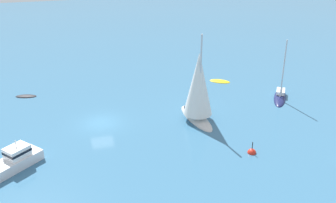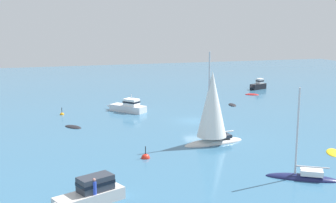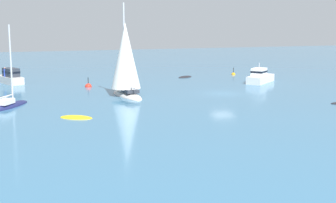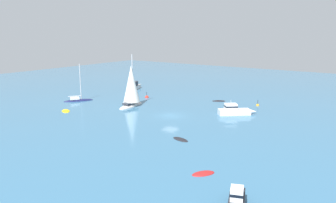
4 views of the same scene
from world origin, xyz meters
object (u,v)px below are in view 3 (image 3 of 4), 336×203
at_px(rib_1, 185,77).
at_px(sloop, 9,105).
at_px(powerboat, 9,77).
at_px(channel_buoy, 88,87).
at_px(cabin_cruiser, 261,77).
at_px(mooring_buoy, 233,75).
at_px(yacht, 126,63).
at_px(rib, 76,118).

relative_size(rib_1, sloop, 0.37).
xyz_separation_m(powerboat, channel_buoy, (9.20, -6.64, -0.81)).
relative_size(cabin_cruiser, rib_1, 2.05).
distance_m(powerboat, sloop, 17.95).
relative_size(powerboat, mooring_buoy, 4.74).
xyz_separation_m(cabin_cruiser, rib_1, (-7.46, 8.60, -0.74)).
bearing_deg(sloop, yacht, -44.02).
bearing_deg(yacht, mooring_buoy, -61.02).
height_order(rib, sloop, sloop).
bearing_deg(yacht, channel_buoy, 11.95).
distance_m(rib, mooring_buoy, 36.80).
height_order(yacht, sloop, yacht).
bearing_deg(mooring_buoy, rib, -137.18).
relative_size(yacht, channel_buoy, 6.53).
distance_m(rib, sloop, 9.04).
bearing_deg(channel_buoy, rib, -102.30).
bearing_deg(powerboat, yacht, -163.70).
distance_m(cabin_cruiser, sloop, 32.77).
xyz_separation_m(cabin_cruiser, yacht, (-19.48, -5.20, 2.89)).
distance_m(channel_buoy, mooring_buoy, 23.82).
distance_m(cabin_cruiser, yacht, 20.37).
bearing_deg(powerboat, rib, 168.81).
distance_m(yacht, mooring_buoy, 25.13).
bearing_deg(powerboat, mooring_buoy, -113.10).
height_order(yacht, rib_1, yacht).
xyz_separation_m(rib, rib_1, (18.90, 24.19, 0.00)).
xyz_separation_m(rib, yacht, (6.89, 10.38, 3.63)).
distance_m(powerboat, mooring_buoy, 32.14).
bearing_deg(rib_1, channel_buoy, -14.16).
bearing_deg(mooring_buoy, rib_1, -174.17).
relative_size(cabin_cruiser, yacht, 0.58).
bearing_deg(yacht, cabin_cruiser, -82.11).
height_order(rib, rib_1, rib_1).
xyz_separation_m(yacht, sloop, (-12.22, -3.08, -3.46)).
bearing_deg(cabin_cruiser, powerboat, 122.29).
bearing_deg(yacht, rib, 139.38).
height_order(rib, cabin_cruiser, cabin_cruiser).
bearing_deg(channel_buoy, yacht, -70.98).
bearing_deg(rib, powerboat, 134.30).
bearing_deg(sloop, mooring_buoy, -29.45).
height_order(powerboat, sloop, sloop).
bearing_deg(rib_1, yacht, 14.19).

